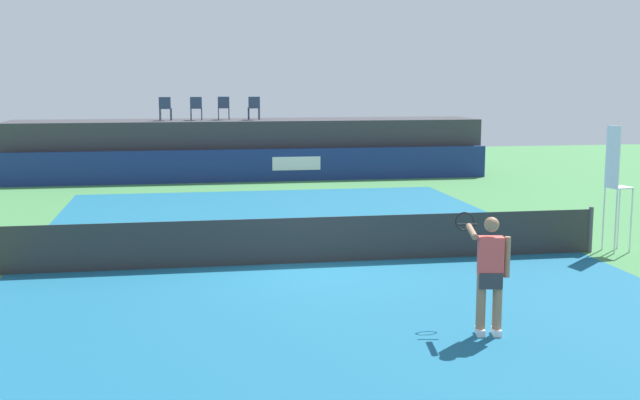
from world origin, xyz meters
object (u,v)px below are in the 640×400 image
(spectator_chair_far_left, at_px, (165,107))
(spectator_chair_right, at_px, (254,107))
(net_post_far, at_px, (590,230))
(tennis_ball, at_px, (469,231))
(spectator_chair_center, at_px, (224,107))
(spectator_chair_left, at_px, (196,107))
(umpire_chair, at_px, (615,180))
(tennis_player, at_px, (489,271))

(spectator_chair_far_left, bearing_deg, spectator_chair_right, 0.21)
(net_post_far, relative_size, tennis_ball, 14.71)
(net_post_far, bearing_deg, spectator_chair_center, 114.81)
(spectator_chair_right, relative_size, net_post_far, 0.89)
(spectator_chair_left, xyz_separation_m, spectator_chair_center, (1.05, 0.24, 0.00))
(umpire_chair, bearing_deg, tennis_player, -133.84)
(net_post_far, relative_size, tennis_player, 0.56)
(spectator_chair_left, bearing_deg, spectator_chair_center, 12.75)
(spectator_chair_center, xyz_separation_m, tennis_ball, (5.30, -12.81, -2.66))
(spectator_chair_center, height_order, tennis_player, spectator_chair_center)
(spectator_chair_left, distance_m, net_post_far, 17.35)
(spectator_chair_center, bearing_deg, spectator_chair_far_left, -172.81)
(spectator_chair_right, xyz_separation_m, net_post_far, (5.96, -15.12, -2.19))
(spectator_chair_center, distance_m, tennis_player, 20.72)
(spectator_chair_left, height_order, umpire_chair, spectator_chair_left)
(spectator_chair_left, relative_size, umpire_chair, 0.32)
(spectator_chair_left, xyz_separation_m, tennis_player, (3.82, -20.22, -1.73))
(spectator_chair_center, bearing_deg, spectator_chair_left, -167.25)
(spectator_chair_center, xyz_separation_m, net_post_far, (7.11, -15.38, -2.19))
(spectator_chair_far_left, height_order, spectator_chair_center, same)
(umpire_chair, distance_m, tennis_player, 7.04)
(net_post_far, xyz_separation_m, tennis_ball, (-1.81, 2.58, -0.46))
(spectator_chair_left, bearing_deg, tennis_ball, -63.19)
(tennis_player, xyz_separation_m, tennis_ball, (2.53, 7.66, -0.92))
(umpire_chair, bearing_deg, tennis_ball, 131.88)
(spectator_chair_center, xyz_separation_m, umpire_chair, (7.63, -15.40, -1.11))
(umpire_chair, height_order, net_post_far, umpire_chair)
(spectator_chair_right, relative_size, umpire_chair, 0.32)
(spectator_chair_far_left, height_order, spectator_chair_left, same)
(spectator_chair_left, height_order, tennis_player, spectator_chair_left)
(spectator_chair_far_left, relative_size, net_post_far, 0.89)
(spectator_chair_right, xyz_separation_m, umpire_chair, (6.48, -15.13, -1.11))
(umpire_chair, bearing_deg, net_post_far, 178.03)
(spectator_chair_far_left, bearing_deg, tennis_ball, -59.06)
(spectator_chair_far_left, xyz_separation_m, tennis_player, (4.98, -20.18, -1.73))
(spectator_chair_far_left, xyz_separation_m, spectator_chair_left, (1.16, 0.04, 0.00))
(tennis_player, relative_size, tennis_ball, 26.03)
(net_post_far, height_order, tennis_player, tennis_player)
(net_post_far, bearing_deg, spectator_chair_left, 118.33)
(net_post_far, bearing_deg, spectator_chair_far_left, 121.68)
(umpire_chair, bearing_deg, spectator_chair_right, 113.17)
(net_post_far, distance_m, tennis_ball, 3.18)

